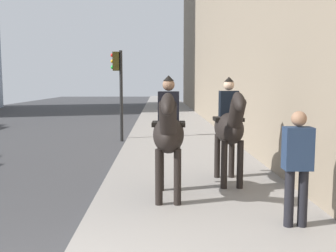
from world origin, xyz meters
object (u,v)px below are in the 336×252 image
at_px(mounted_horse_near, 168,132).
at_px(mounted_horse_far, 229,126).
at_px(traffic_light_near_curb, 119,80).
at_px(pedestrian_greeting, 297,161).

xyz_separation_m(mounted_horse_near, mounted_horse_far, (1.02, -1.29, -0.01)).
relative_size(mounted_horse_near, mounted_horse_far, 1.00).
bearing_deg(mounted_horse_far, traffic_light_near_curb, -156.33).
height_order(mounted_horse_far, pedestrian_greeting, mounted_horse_far).
xyz_separation_m(mounted_horse_far, pedestrian_greeting, (-2.45, -0.54, -0.24)).
height_order(mounted_horse_near, pedestrian_greeting, mounted_horse_near).
distance_m(mounted_horse_near, mounted_horse_far, 1.64).
bearing_deg(mounted_horse_near, traffic_light_near_curb, -165.52).
height_order(mounted_horse_near, mounted_horse_far, mounted_horse_near).
relative_size(pedestrian_greeting, traffic_light_near_curb, 0.50).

